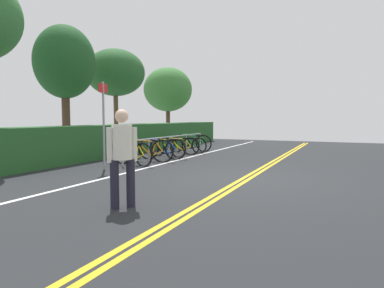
# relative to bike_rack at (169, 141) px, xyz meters

# --- Properties ---
(ground_plane) EXTENTS (28.22, 13.37, 0.05)m
(ground_plane) POSITION_rel_bike_rack_xyz_m (-3.28, -3.84, -0.60)
(ground_plane) COLOR #232628
(centre_line_yellow_inner) EXTENTS (25.40, 0.10, 0.00)m
(centre_line_yellow_inner) POSITION_rel_bike_rack_xyz_m (-3.28, -3.92, -0.57)
(centre_line_yellow_inner) COLOR gold
(centre_line_yellow_inner) RESTS_ON ground_plane
(centre_line_yellow_outer) EXTENTS (25.40, 0.10, 0.00)m
(centre_line_yellow_outer) POSITION_rel_bike_rack_xyz_m (-3.28, -3.76, -0.57)
(centre_line_yellow_outer) COLOR gold
(centre_line_yellow_outer) RESTS_ON ground_plane
(bike_lane_stripe_white) EXTENTS (25.40, 0.12, 0.00)m
(bike_lane_stripe_white) POSITION_rel_bike_rack_xyz_m (-3.28, -0.75, -0.57)
(bike_lane_stripe_white) COLOR white
(bike_lane_stripe_white) RESTS_ON ground_plane
(bike_rack) EXTENTS (5.85, 0.05, 0.76)m
(bike_rack) POSITION_rel_bike_rack_xyz_m (0.00, 0.00, 0.00)
(bike_rack) COLOR #9EA0A5
(bike_rack) RESTS_ON ground_plane
(bicycle_0) EXTENTS (0.53, 1.67, 0.76)m
(bicycle_0) POSITION_rel_bike_rack_xyz_m (-2.45, -0.03, -0.22)
(bicycle_0) COLOR black
(bicycle_0) RESTS_ON ground_plane
(bicycle_1) EXTENTS (0.46, 1.85, 0.79)m
(bicycle_1) POSITION_rel_bike_rack_xyz_m (-1.56, -0.00, -0.20)
(bicycle_1) COLOR black
(bicycle_1) RESTS_ON ground_plane
(bicycle_2) EXTENTS (0.54, 1.69, 0.77)m
(bicycle_2) POSITION_rel_bike_rack_xyz_m (-0.77, -0.12, -0.21)
(bicycle_2) COLOR black
(bicycle_2) RESTS_ON ground_plane
(bicycle_3) EXTENTS (0.48, 1.69, 0.74)m
(bicycle_3) POSITION_rel_bike_rack_xyz_m (0.04, 0.10, -0.23)
(bicycle_3) COLOR black
(bicycle_3) RESTS_ON ground_plane
(bicycle_4) EXTENTS (0.47, 1.70, 0.73)m
(bicycle_4) POSITION_rel_bike_rack_xyz_m (0.88, 0.07, -0.23)
(bicycle_4) COLOR black
(bicycle_4) RESTS_ON ground_plane
(bicycle_5) EXTENTS (0.46, 1.73, 0.69)m
(bicycle_5) POSITION_rel_bike_rack_xyz_m (1.62, 0.03, -0.25)
(bicycle_5) COLOR black
(bicycle_5) RESTS_ON ground_plane
(bicycle_6) EXTENTS (0.46, 1.80, 0.77)m
(bicycle_6) POSITION_rel_bike_rack_xyz_m (2.38, 0.12, -0.21)
(bicycle_6) COLOR black
(bicycle_6) RESTS_ON ground_plane
(pedestrian) EXTENTS (0.39, 0.35, 1.58)m
(pedestrian) POSITION_rel_bike_rack_xyz_m (-6.70, -2.75, 0.33)
(pedestrian) COLOR #1E1E2D
(pedestrian) RESTS_ON ground_plane
(sign_post_near) EXTENTS (0.36, 0.06, 2.43)m
(sign_post_near) POSITION_rel_bike_rack_xyz_m (-3.57, 0.14, 0.88)
(sign_post_near) COLOR gray
(sign_post_near) RESTS_ON ground_plane
(hedge_backdrop) EXTENTS (14.80, 1.07, 1.18)m
(hedge_backdrop) POSITION_rel_bike_rack_xyz_m (1.50, 2.22, 0.02)
(hedge_backdrop) COLOR #235626
(hedge_backdrop) RESTS_ON ground_plane
(tree_mid) EXTENTS (2.28, 2.28, 4.92)m
(tree_mid) POSITION_rel_bike_rack_xyz_m (-1.22, 3.82, 2.94)
(tree_mid) COLOR #473323
(tree_mid) RESTS_ON ground_plane
(tree_far_right) EXTENTS (2.78, 2.78, 4.67)m
(tree_far_right) POSITION_rel_bike_rack_xyz_m (2.23, 4.08, 2.98)
(tree_far_right) COLOR brown
(tree_far_right) RESTS_ON ground_plane
(tree_extra) EXTENTS (2.96, 2.96, 4.52)m
(tree_extra) POSITION_rel_bike_rack_xyz_m (7.52, 4.14, 2.59)
(tree_extra) COLOR #473323
(tree_extra) RESTS_ON ground_plane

